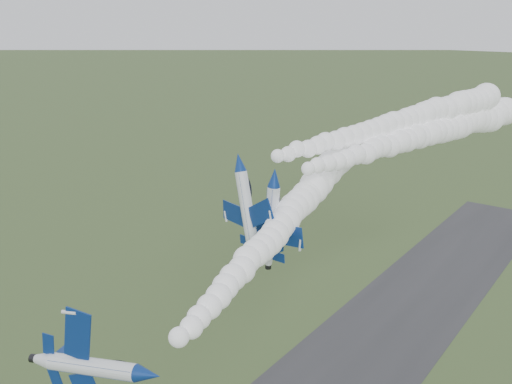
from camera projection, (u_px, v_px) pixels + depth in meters
jet_lead at (148, 376)px, 43.47m from camera, size 4.84×12.04×10.08m
smoke_trail_jet_lead at (287, 218)px, 69.95m from camera, size 20.45×54.86×4.84m
jet_pair_left at (238, 162)px, 70.50m from camera, size 10.90×13.11×4.19m
smoke_trail_jet_pair_left at (397, 122)px, 86.50m from camera, size 21.23×50.23×4.74m
jet_pair_right at (274, 177)px, 69.21m from camera, size 11.56×13.61×3.42m
smoke_trail_jet_pair_right at (424, 135)px, 88.85m from camera, size 16.86×56.52×5.15m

